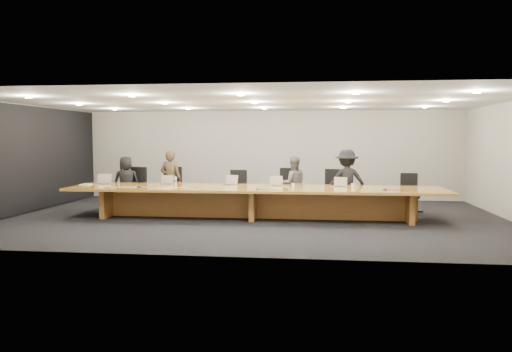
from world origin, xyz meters
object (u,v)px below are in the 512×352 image
at_px(person_b, 171,180).
at_px(person_d, 347,181).
at_px(laptop_b, 166,180).
at_px(paper_cup_far, 353,185).
at_px(chair_far_right, 410,193).
at_px(chair_mid_left, 237,190).
at_px(person_a, 126,182).
at_px(laptop_e, 340,182).
at_px(paper_cup_near, 293,185).
at_px(chair_mid_right, 287,190).
at_px(laptop_d, 277,181).
at_px(mic_right, 385,189).
at_px(conference_table, 255,197).
at_px(laptop_a, 103,179).
at_px(mic_center, 258,189).
at_px(person_c, 293,184).
at_px(laptop_c, 229,180).
at_px(chair_left, 172,188).
at_px(water_bottle, 175,181).
at_px(chair_far_left, 134,187).
at_px(av_box, 109,187).
at_px(amber_mug, 180,184).
at_px(chair_right, 332,190).

bearing_deg(person_b, person_d, -174.61).
bearing_deg(laptop_b, paper_cup_far, -6.95).
bearing_deg(chair_far_right, person_d, -172.71).
bearing_deg(chair_mid_left, person_a, -175.34).
height_order(chair_far_right, laptop_b, chair_far_right).
height_order(laptop_e, paper_cup_near, laptop_e).
xyz_separation_m(chair_mid_right, paper_cup_far, (1.62, -0.97, 0.22)).
height_order(person_d, laptop_d, person_d).
bearing_deg(paper_cup_far, mic_right, -36.73).
relative_size(person_d, laptop_d, 5.06).
distance_m(conference_table, chair_far_right, 4.11).
xyz_separation_m(laptop_a, laptop_d, (4.46, 0.07, -0.01)).
distance_m(conference_table, mic_center, 0.61).
height_order(person_c, laptop_c, person_c).
height_order(chair_left, laptop_d, chair_left).
bearing_deg(mic_right, water_bottle, 173.16).
bearing_deg(person_b, mic_center, 151.27).
distance_m(chair_far_left, laptop_b, 1.52).
height_order(person_b, person_d, person_d).
height_order(water_bottle, av_box, water_bottle).
xyz_separation_m(chair_mid_left, person_b, (-1.80, -0.13, 0.26)).
relative_size(chair_far_right, paper_cup_far, 10.42).
height_order(chair_far_left, mic_right, chair_far_left).
height_order(chair_mid_left, paper_cup_near, chair_mid_left).
bearing_deg(mic_center, paper_cup_far, 18.59).
relative_size(chair_far_left, water_bottle, 5.59).
distance_m(water_bottle, amber_mug, 0.35).
height_order(person_c, water_bottle, person_c).
distance_m(chair_left, water_bottle, 1.04).
xyz_separation_m(chair_far_left, laptop_a, (-0.44, -1.00, 0.31)).
bearing_deg(paper_cup_near, person_b, 162.82).
xyz_separation_m(laptop_e, amber_mug, (-3.91, -0.28, -0.07)).
bearing_deg(laptop_b, av_box, -142.42).
distance_m(laptop_b, laptop_c, 1.62).
xyz_separation_m(conference_table, paper_cup_near, (0.92, 0.15, 0.27)).
relative_size(chair_far_left, chair_right, 1.02).
xyz_separation_m(chair_left, chair_right, (4.30, -0.00, -0.02)).
xyz_separation_m(person_a, paper_cup_far, (6.05, -1.02, 0.08)).
bearing_deg(laptop_e, mic_center, -146.08).
distance_m(person_a, laptop_c, 3.13).
bearing_deg(paper_cup_far, laptop_c, 176.51).
relative_size(chair_right, laptop_d, 3.52).
bearing_deg(water_bottle, person_c, 16.61).
xyz_separation_m(person_b, person_d, (4.70, 0.02, 0.01)).
distance_m(laptop_a, laptop_b, 1.64).
relative_size(laptop_d, amber_mug, 2.99).
xyz_separation_m(chair_mid_left, paper_cup_near, (1.56, -1.17, 0.25)).
height_order(person_a, paper_cup_far, person_a).
bearing_deg(person_d, amber_mug, 8.80).
bearing_deg(person_c, laptop_a, -2.92).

